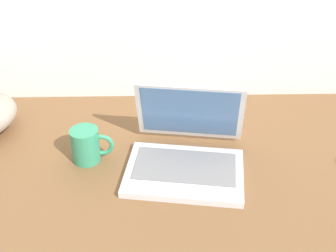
{
  "coord_description": "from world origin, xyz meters",
  "views": [
    {
      "loc": [
        0.02,
        -0.95,
        0.77
      ],
      "look_at": [
        0.04,
        0.0,
        0.15
      ],
      "focal_mm": 46.21,
      "sensor_mm": 36.0,
      "label": 1
    }
  ],
  "objects": [
    {
      "name": "desk",
      "position": [
        0.0,
        0.0,
        0.01
      ],
      "size": [
        1.6,
        0.76,
        0.03
      ],
      "color": "brown",
      "rests_on": "ground"
    },
    {
      "name": "laptop",
      "position": [
        0.09,
        -0.01,
        0.08
      ],
      "size": [
        0.34,
        0.33,
        0.21
      ],
      "color": "silver",
      "rests_on": "desk"
    },
    {
      "name": "coffee_mug",
      "position": [
        -0.18,
        0.02,
        0.08
      ],
      "size": [
        0.12,
        0.08,
        0.1
      ],
      "color": "#338C66",
      "rests_on": "desk"
    }
  ]
}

